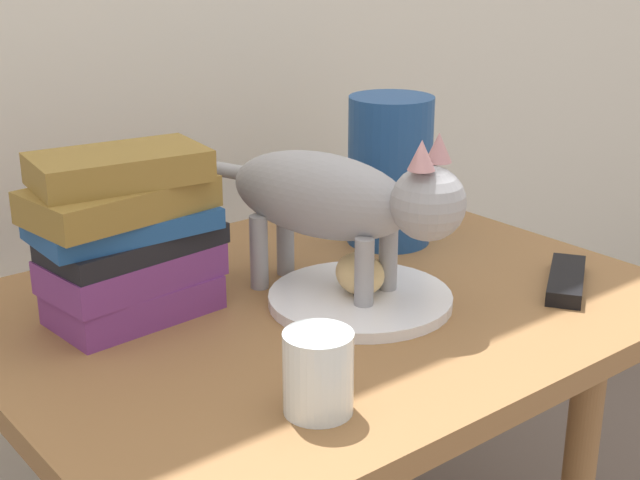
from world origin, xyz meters
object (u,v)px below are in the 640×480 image
at_px(tv_remote, 566,280).
at_px(bread_roll, 360,273).
at_px(book_stack, 127,236).
at_px(plate, 360,299).
at_px(candle_jar, 318,377).
at_px(green_vase, 390,171).
at_px(cat, 339,199).
at_px(side_table, 320,344).

bearing_deg(tv_remote, bread_roll, 117.61).
bearing_deg(book_stack, bread_roll, -30.20).
relative_size(plate, candle_jar, 2.75).
height_order(bread_roll, candle_jar, candle_jar).
distance_m(book_stack, green_vase, 0.43).
height_order(book_stack, candle_jar, book_stack).
bearing_deg(cat, bread_roll, -69.50).
bearing_deg(cat, side_table, 151.70).
bearing_deg(candle_jar, book_stack, 96.38).
distance_m(plate, candle_jar, 0.27).
relative_size(side_table, plate, 3.62).
height_order(cat, candle_jar, cat).
height_order(cat, book_stack, cat).
bearing_deg(tv_remote, candle_jar, 151.69).
height_order(side_table, plate, plate).
distance_m(bread_roll, candle_jar, 0.28).
xyz_separation_m(side_table, plate, (0.03, -0.05, 0.07)).
xyz_separation_m(cat, green_vase, (0.20, 0.12, -0.02)).
relative_size(green_vase, tv_remote, 1.48).
distance_m(cat, candle_jar, 0.30).
xyz_separation_m(green_vase, tv_remote, (0.06, -0.28, -0.10)).
bearing_deg(green_vase, book_stack, -179.28).
height_order(side_table, green_vase, green_vase).
bearing_deg(book_stack, green_vase, 0.72).
bearing_deg(book_stack, tv_remote, -29.45).
relative_size(side_table, cat, 1.84).
bearing_deg(cat, book_stack, 154.05).
height_order(plate, cat, cat).
height_order(plate, candle_jar, candle_jar).
relative_size(cat, green_vase, 2.08).
relative_size(green_vase, candle_jar, 2.60).
xyz_separation_m(cat, candle_jar, (-0.20, -0.21, -0.09)).
bearing_deg(candle_jar, side_table, 50.90).
distance_m(green_vase, tv_remote, 0.31).
relative_size(plate, book_stack, 0.99).
bearing_deg(side_table, cat, -28.30).
bearing_deg(green_vase, side_table, -153.79).
xyz_separation_m(book_stack, green_vase, (0.43, 0.01, 0.01)).
relative_size(candle_jar, tv_remote, 0.57).
distance_m(plate, cat, 0.13).
bearing_deg(cat, green_vase, 31.17).
distance_m(bread_roll, tv_remote, 0.28).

